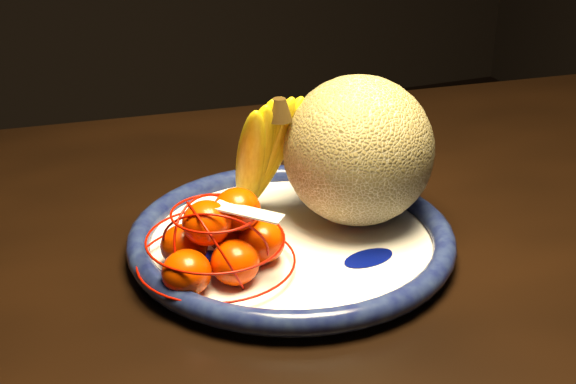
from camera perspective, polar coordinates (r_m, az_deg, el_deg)
name	(u,v)px	position (r m, az deg, el deg)	size (l,w,h in m)	color
dining_table	(366,259)	(1.06, 5.59, -4.76)	(1.50, 0.98, 0.71)	black
fruit_bowl	(291,239)	(0.91, 0.23, -3.39)	(0.37, 0.37, 0.03)	white
cantaloupe	(358,151)	(0.93, 5.03, 2.95)	(0.18, 0.18, 0.18)	olive
banana_bunch	(261,150)	(0.93, -1.92, 2.98)	(0.11, 0.11, 0.17)	yellow
mandarin_bag	(219,242)	(0.85, -4.92, -3.55)	(0.20, 0.20, 0.11)	#FF4401
price_tag	(248,212)	(0.81, -2.87, -1.43)	(0.07, 0.03, 0.00)	white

